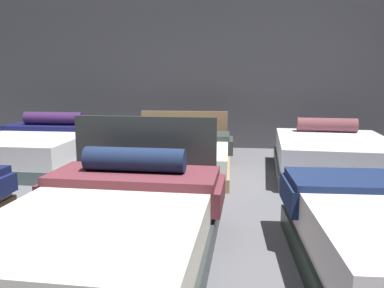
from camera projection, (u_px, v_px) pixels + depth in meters
ground_plane at (150, 207)px, 4.12m from camera, size 18.00×18.00×0.02m
showroom_back_wall at (192, 57)px, 7.36m from camera, size 18.00×0.06×3.50m
bed_1 at (112, 228)px, 2.86m from camera, size 1.59×2.18×1.00m
bed_3 at (35, 149)px, 5.93m from camera, size 1.72×1.97×0.79m
bed_4 at (177, 156)px, 5.72m from camera, size 1.69×2.15×0.80m
bed_5 at (333, 156)px, 5.41m from camera, size 1.68×2.14×0.74m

